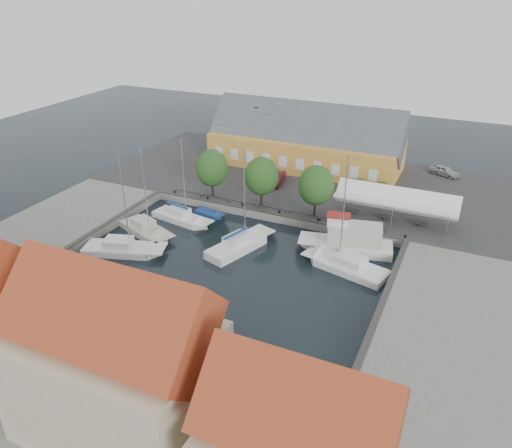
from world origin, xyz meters
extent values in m
plane|color=black|center=(0.00, 0.00, 0.00)|extent=(140.00, 140.00, 0.00)
cube|color=#2D2D30|center=(0.00, 23.00, 0.50)|extent=(56.00, 26.00, 1.00)
cube|color=slate|center=(-22.00, -2.00, 0.50)|extent=(12.00, 24.00, 1.00)
cube|color=slate|center=(22.00, -2.00, 0.50)|extent=(12.00, 24.00, 1.00)
cube|color=slate|center=(0.00, -21.00, 0.50)|extent=(56.00, 14.00, 1.00)
cube|color=#383533|center=(0.00, 10.30, 1.06)|extent=(56.00, 0.60, 0.12)
cube|color=#383533|center=(-16.30, -2.00, 1.06)|extent=(0.60, 24.00, 0.12)
cube|color=#383533|center=(16.30, -2.00, 1.06)|extent=(0.60, 24.00, 0.12)
cylinder|color=black|center=(-14.00, 10.60, 1.20)|extent=(0.24, 0.24, 0.40)
cylinder|color=black|center=(-9.00, 10.60, 1.20)|extent=(0.24, 0.24, 0.40)
cylinder|color=black|center=(-4.00, 10.60, 1.20)|extent=(0.24, 0.24, 0.40)
cylinder|color=black|center=(1.00, 10.60, 1.20)|extent=(0.24, 0.24, 0.40)
cylinder|color=black|center=(6.00, 10.60, 1.20)|extent=(0.24, 0.24, 0.40)
cylinder|color=black|center=(11.00, 10.60, 1.20)|extent=(0.24, 0.24, 0.40)
cylinder|color=black|center=(16.00, 10.60, 1.20)|extent=(0.24, 0.24, 0.40)
cube|color=#C0882E|center=(-2.00, 28.00, 3.25)|extent=(28.00, 10.00, 4.50)
cube|color=#474C51|center=(-2.00, 28.00, 6.75)|extent=(28.56, 7.60, 7.60)
cube|color=#C0882E|center=(-12.00, 34.00, 2.75)|extent=(6.00, 6.00, 3.50)
cube|color=brown|center=(-10.00, 28.00, 8.60)|extent=(0.60, 0.60, 1.20)
cube|color=white|center=(14.00, 14.50, 3.70)|extent=(14.00, 4.00, 0.25)
cylinder|color=silver|center=(8.00, 12.70, 2.35)|extent=(0.10, 0.10, 2.70)
cylinder|color=silver|center=(8.00, 16.30, 2.35)|extent=(0.10, 0.10, 2.70)
cylinder|color=silver|center=(14.00, 12.70, 2.35)|extent=(0.10, 0.10, 2.70)
cylinder|color=silver|center=(14.00, 16.30, 2.35)|extent=(0.10, 0.10, 2.70)
cylinder|color=silver|center=(20.00, 12.70, 2.35)|extent=(0.10, 0.10, 2.70)
cylinder|color=silver|center=(20.00, 16.30, 2.35)|extent=(0.10, 0.10, 2.70)
cylinder|color=black|center=(-9.00, 12.00, 2.05)|extent=(0.30, 0.30, 2.10)
ellipsoid|color=#244C1B|center=(-9.00, 12.00, 4.88)|extent=(4.20, 4.20, 4.83)
cylinder|color=black|center=(-2.00, 12.00, 2.05)|extent=(0.30, 0.30, 2.10)
ellipsoid|color=#244C1B|center=(-2.00, 12.00, 4.88)|extent=(4.20, 4.20, 4.83)
cylinder|color=black|center=(5.00, 12.00, 2.05)|extent=(0.30, 0.30, 2.10)
ellipsoid|color=#244C1B|center=(5.00, 12.00, 4.88)|extent=(4.20, 4.20, 4.83)
imported|color=#ADAFB5|center=(17.79, 32.43, 1.72)|extent=(4.58, 3.29, 1.45)
imported|color=maroon|center=(-3.07, 19.51, 1.77)|extent=(2.32, 4.89, 1.55)
cube|color=silver|center=(-0.49, 1.85, 0.15)|extent=(4.75, 7.61, 1.50)
cube|color=silver|center=(-0.22, 2.70, 0.94)|extent=(5.09, 8.93, 0.08)
cube|color=silver|center=(-0.44, 2.02, 1.40)|extent=(2.61, 3.28, 0.90)
cylinder|color=silver|center=(-0.05, 3.21, 6.25)|extent=(0.12, 0.12, 10.70)
cube|color=navy|center=(-0.49, 1.85, 2.15)|extent=(1.31, 3.46, 0.22)
cube|color=silver|center=(11.16, 7.15, 0.10)|extent=(8.70, 4.78, 1.80)
cube|color=silver|center=(10.15, 6.93, 1.04)|extent=(10.28, 5.01, 0.08)
cube|color=#BAB3A7|center=(11.16, 7.15, 2.10)|extent=(6.09, 3.77, 2.20)
cube|color=silver|center=(9.35, 6.75, 3.50)|extent=(2.57, 2.14, 1.20)
cube|color=maroon|center=(9.35, 6.75, 4.15)|extent=(2.79, 2.28, 0.10)
cube|color=silver|center=(12.06, 3.03, 0.05)|extent=(7.87, 4.80, 1.30)
cube|color=silver|center=(11.18, 3.26, 0.74)|extent=(9.26, 5.04, 0.08)
cube|color=silver|center=(11.89, 3.08, 1.20)|extent=(3.36, 2.76, 0.90)
cylinder|color=silver|center=(10.64, 3.39, 6.43)|extent=(0.12, 0.12, 11.46)
cube|color=silver|center=(-10.41, 5.77, 0.05)|extent=(7.00, 3.50, 1.30)
cube|color=silver|center=(-9.59, 5.63, 0.74)|extent=(8.30, 3.62, 0.08)
cube|color=silver|center=(-10.25, 5.74, 1.20)|extent=(2.91, 2.07, 0.90)
cylinder|color=silver|center=(-9.09, 5.55, 5.58)|extent=(0.12, 0.12, 9.75)
cube|color=navy|center=(-10.41, 5.77, 1.95)|extent=(3.33, 0.77, 0.22)
cube|color=#BAB3A7|center=(-12.46, 1.42, 0.05)|extent=(7.08, 5.02, 1.30)
cube|color=#BAB3A7|center=(-11.71, 1.12, 0.74)|extent=(8.24, 5.39, 0.08)
cube|color=#BAB3A7|center=(-12.31, 1.36, 1.20)|extent=(3.12, 2.74, 0.90)
cylinder|color=silver|center=(-11.25, 0.94, 5.57)|extent=(0.12, 0.12, 9.75)
cube|color=silver|center=(-12.08, -3.75, 0.05)|extent=(7.84, 5.08, 1.30)
cube|color=silver|center=(-11.21, -3.46, 0.74)|extent=(9.19, 5.42, 0.08)
cube|color=silver|center=(-11.91, -3.69, 1.20)|extent=(3.39, 2.82, 0.90)
cylinder|color=silver|center=(-10.70, -3.29, 6.10)|extent=(0.12, 0.12, 10.81)
cube|color=silver|center=(-13.69, -11.01, 0.05)|extent=(4.34, 2.88, 0.90)
cube|color=silver|center=(-13.21, -11.14, 0.54)|extent=(5.09, 3.02, 0.08)
cube|color=navy|center=(-7.85, 8.51, 0.05)|extent=(3.54, 2.34, 0.80)
cube|color=navy|center=(-7.46, 8.41, 0.49)|extent=(4.16, 2.42, 0.08)
cube|color=beige|center=(4.00, -23.00, 4.75)|extent=(12.00, 8.00, 7.50)
cube|color=#A83724|center=(4.00, -23.00, 9.75)|extent=(12.36, 6.50, 6.50)
cube|color=brown|center=(1.00, -23.00, 11.40)|extent=(0.70, 0.70, 1.00)
cube|color=brown|center=(6.40, -23.00, 11.30)|extent=(0.60, 0.60, 0.80)
cube|color=#A83724|center=(16.00, -24.00, 8.75)|extent=(9.27, 6.00, 6.00)
cube|color=brown|center=(13.75, -24.00, 10.40)|extent=(0.70, 0.70, 1.00)
cube|color=brown|center=(17.80, -24.00, 10.30)|extent=(0.60, 0.60, 0.80)
camera|label=1|loc=(21.30, -40.28, 27.17)|focal=35.00mm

